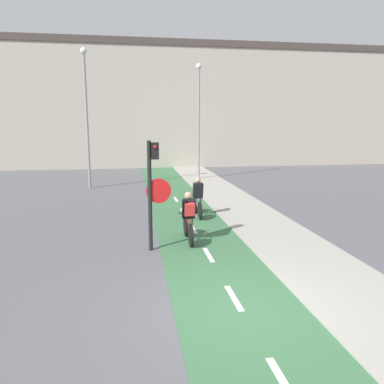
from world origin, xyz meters
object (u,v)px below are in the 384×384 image
(street_lamp_far, at_px, (86,105))
(street_lamp_sidewalk, at_px, (199,110))
(cyclist_near, at_px, (188,218))
(cyclist_far, at_px, (198,199))
(traffic_light_pole, at_px, (153,183))

(street_lamp_far, xyz_separation_m, street_lamp_sidewalk, (6.39, 2.44, -0.13))
(cyclist_near, relative_size, cyclist_far, 1.01)
(street_lamp_far, xyz_separation_m, cyclist_far, (4.67, -7.21, -3.73))
(street_lamp_far, bearing_deg, cyclist_near, -69.18)
(street_lamp_far, xyz_separation_m, cyclist_near, (3.88, -10.19, -3.69))
(cyclist_near, bearing_deg, traffic_light_pole, -151.91)
(street_lamp_sidewalk, distance_m, cyclist_near, 13.36)
(street_lamp_sidewalk, bearing_deg, traffic_light_pole, -105.07)
(traffic_light_pole, distance_m, cyclist_far, 4.15)
(traffic_light_pole, xyz_separation_m, cyclist_far, (1.82, 3.53, -1.18))
(cyclist_near, bearing_deg, street_lamp_far, 110.82)
(street_lamp_sidewalk, relative_size, cyclist_far, 4.22)
(traffic_light_pole, distance_m, street_lamp_far, 11.40)
(traffic_light_pole, relative_size, cyclist_near, 1.77)
(street_lamp_far, relative_size, cyclist_near, 4.33)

